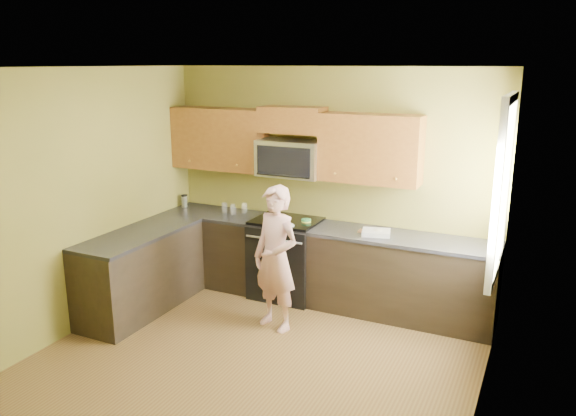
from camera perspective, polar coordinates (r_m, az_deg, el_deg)
The scene contains 27 objects.
floor at distance 5.45m, azimuth -4.12°, elevation -15.74°, with size 4.00×4.00×0.00m, color brown.
ceiling at distance 4.71m, azimuth -4.73°, elevation 13.97°, with size 4.00×4.00×0.00m, color white.
wall_back at distance 6.66m, azimuth 4.14°, elevation 2.43°, with size 4.00×4.00×0.00m, color olive.
wall_front at distance 3.43m, azimuth -21.44°, elevation -10.47°, with size 4.00×4.00×0.00m, color olive.
wall_left at distance 6.12m, azimuth -20.90°, elevation 0.41°, with size 4.00×4.00×0.00m, color olive.
wall_right at distance 4.32m, azimuth 19.42°, elevation -5.11°, with size 4.00×4.00×0.00m, color olive.
cabinet_back_run at distance 6.65m, azimuth 3.05°, elevation -5.76°, with size 4.00×0.60×0.88m, color black.
cabinet_left_run at distance 6.60m, azimuth -14.62°, elevation -6.38°, with size 0.60×1.60×0.88m, color black.
countertop_back at distance 6.49m, azimuth 3.07°, elevation -1.97°, with size 4.00×0.62×0.04m, color black.
countertop_left at distance 6.45m, azimuth -14.81°, elevation -2.57°, with size 0.62×1.60×0.04m, color black.
stove at distance 6.77m, azimuth -0.17°, elevation -5.05°, with size 0.76×0.65×0.95m, color black, non-canonical shape.
microwave at distance 6.62m, azimuth 0.29°, elevation 3.26°, with size 0.76×0.40×0.42m, color silver, non-canonical shape.
upper_cab_left at distance 7.11m, azimuth -6.85°, elevation 3.96°, with size 1.22×0.33×0.75m, color brown, non-canonical shape.
upper_cab_right at distance 6.32m, azimuth 8.18°, elevation 2.57°, with size 1.12×0.33×0.75m, color brown, non-canonical shape.
upper_cab_over_mw at distance 6.55m, azimuth 0.43°, elevation 8.90°, with size 0.76×0.33×0.30m, color brown.
window at distance 5.40m, azimuth 20.91°, elevation 1.90°, with size 0.06×1.06×1.66m, color white, non-canonical shape.
woman at distance 5.87m, azimuth -1.23°, elevation -5.12°, with size 0.56×0.37×1.54m, color #DC746E.
frying_pan at distance 6.47m, azimuth -1.28°, elevation -1.57°, with size 0.26×0.45×0.06m, color black, non-canonical shape.
butter_tub at distance 6.54m, azimuth 1.85°, elevation -1.67°, with size 0.11×0.11×0.08m, color yellow, non-canonical shape.
toast_slice at distance 6.31m, azimuth 7.64°, elevation -2.32°, with size 0.11×0.11×0.01m, color #B27F47.
napkin_a at distance 6.37m, azimuth 0.16°, elevation -1.82°, with size 0.11×0.12×0.06m, color silver.
napkin_b at distance 6.22m, azimuth 9.09°, elevation -2.37°, with size 0.12×0.13×0.07m, color silver.
dish_towel at distance 6.21m, azimuth 8.89°, elevation -2.46°, with size 0.30×0.24×0.05m, color silver.
travel_mug at distance 7.44m, azimuth -10.39°, elevation 0.11°, with size 0.08×0.08×0.16m, color silver, non-canonical shape.
glass_a at distance 7.05m, azimuth -4.41°, elevation 0.01°, with size 0.07×0.07×0.12m, color silver.
glass_b at distance 6.99m, azimuth -5.58°, elevation -0.15°, with size 0.07×0.07×0.12m, color silver.
glass_c at distance 7.08m, azimuth -6.44°, elevation 0.02°, with size 0.07×0.07×0.12m, color silver.
Camera 1 is at (2.35, -4.08, 2.74)m, focal length 35.20 mm.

